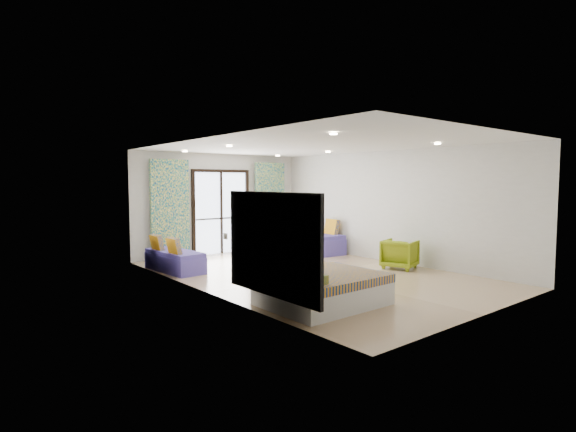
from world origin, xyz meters
TOP-DOWN VIEW (x-y plane):
  - floor at (0.00, 0.00)m, footprint 5.00×7.50m
  - ceiling at (0.00, 0.00)m, footprint 5.00×7.50m
  - wall_back at (0.00, 3.75)m, footprint 5.00×0.01m
  - wall_front at (0.00, -3.75)m, footprint 5.00×0.01m
  - wall_left at (-2.50, 0.00)m, footprint 0.01×7.50m
  - wall_right at (2.50, 0.00)m, footprint 0.01×7.50m
  - balcony_door at (0.00, 3.72)m, footprint 1.76×0.08m
  - balcony_rail at (0.00, 3.73)m, footprint 1.52×0.03m
  - curtain_left at (-1.55, 3.57)m, footprint 1.00×0.10m
  - curtain_right at (1.55, 3.57)m, footprint 1.00×0.10m
  - downlight_a at (-1.40, -2.00)m, footprint 0.12×0.12m
  - downlight_b at (1.40, -2.00)m, footprint 0.12×0.12m
  - downlight_c at (-1.40, 1.00)m, footprint 0.12×0.12m
  - downlight_d at (1.40, 1.00)m, footprint 0.12×0.12m
  - downlight_e at (-1.40, 3.00)m, footprint 0.12×0.12m
  - downlight_f at (1.40, 3.00)m, footprint 0.12×0.12m
  - headboard at (-2.46, -1.84)m, footprint 0.06×2.10m
  - switch_plate at (-2.47, -0.59)m, footprint 0.02×0.10m
  - bed at (-1.47, -1.84)m, footprint 1.79×1.46m
  - daybed_left at (-2.11, 2.16)m, footprint 0.74×1.65m
  - daybed_right at (2.12, 2.24)m, footprint 0.95×1.97m
  - coffee_table at (0.01, 2.37)m, footprint 0.64×0.64m
  - vase at (0.00, 2.38)m, footprint 0.22×0.22m
  - armchair at (1.95, -0.76)m, footprint 0.83×0.86m

SIDE VIEW (x-z plane):
  - floor at x=0.00m, z-range -0.01..0.01m
  - daybed_left at x=-2.11m, z-range -0.15..0.64m
  - bed at x=-1.47m, z-range -0.05..0.57m
  - daybed_right at x=2.12m, z-range -0.18..0.76m
  - armchair at x=1.95m, z-range 0.00..0.72m
  - coffee_table at x=0.01m, z-range 0.01..0.71m
  - vase at x=0.00m, z-range 0.40..0.57m
  - balcony_rail at x=0.00m, z-range 0.93..0.97m
  - headboard at x=-2.46m, z-range 0.30..1.80m
  - switch_plate at x=-2.47m, z-range 1.00..1.10m
  - curtain_left at x=-1.55m, z-range 0.00..2.50m
  - curtain_right at x=1.55m, z-range 0.00..2.50m
  - balcony_door at x=0.00m, z-range 0.12..2.40m
  - wall_back at x=0.00m, z-range 0.00..2.70m
  - wall_front at x=0.00m, z-range 0.00..2.70m
  - wall_left at x=-2.50m, z-range 0.00..2.70m
  - wall_right at x=2.50m, z-range 0.00..2.70m
  - downlight_a at x=-1.40m, z-range 2.66..2.68m
  - downlight_b at x=1.40m, z-range 2.66..2.68m
  - downlight_c at x=-1.40m, z-range 2.66..2.68m
  - downlight_d at x=1.40m, z-range 2.66..2.68m
  - downlight_e at x=-1.40m, z-range 2.66..2.68m
  - downlight_f at x=1.40m, z-range 2.66..2.68m
  - ceiling at x=0.00m, z-range 2.70..2.71m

